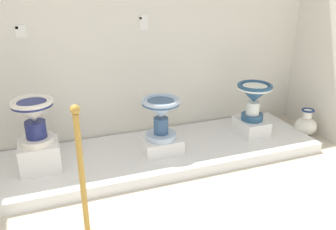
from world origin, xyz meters
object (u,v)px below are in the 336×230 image
at_px(antique_toilet_rightmost, 254,95).
at_px(antique_toilet_broad_patterned, 161,112).
at_px(info_placard_second, 143,22).
at_px(info_placard_first, 21,31).
at_px(stanchion_post_near_left, 85,205).
at_px(plinth_block_squat_floral, 40,156).
at_px(plinth_block_rightmost, 251,126).
at_px(decorative_vase_spare, 306,125).
at_px(antique_toilet_squat_floral, 34,115).
at_px(plinth_block_broad_patterned, 161,145).

bearing_deg(antique_toilet_rightmost, antique_toilet_broad_patterned, -175.74).
xyz_separation_m(antique_toilet_broad_patterned, info_placard_second, (0.02, 0.58, 0.78)).
distance_m(info_placard_first, stanchion_post_near_left, 1.84).
height_order(plinth_block_squat_floral, plinth_block_rightmost, plinth_block_squat_floral).
bearing_deg(antique_toilet_rightmost, plinth_block_rightmost, 0.00).
xyz_separation_m(antique_toilet_broad_patterned, stanchion_post_near_left, (-0.88, -0.96, -0.21)).
xyz_separation_m(antique_toilet_rightmost, decorative_vase_spare, (0.67, -0.11, -0.41)).
xyz_separation_m(info_placard_second, decorative_vase_spare, (1.77, -0.60, -1.17)).
relative_size(antique_toilet_squat_floral, plinth_block_broad_patterned, 1.08).
relative_size(info_placard_second, decorative_vase_spare, 0.44).
distance_m(plinth_block_broad_patterned, antique_toilet_broad_patterned, 0.36).
relative_size(plinth_block_rightmost, decorative_vase_spare, 1.09).
bearing_deg(plinth_block_squat_floral, plinth_block_rightmost, 0.39).
distance_m(info_placard_second, stanchion_post_near_left, 2.04).
height_order(plinth_block_squat_floral, stanchion_post_near_left, stanchion_post_near_left).
height_order(info_placard_second, decorative_vase_spare, info_placard_second).
relative_size(plinth_block_squat_floral, stanchion_post_near_left, 0.34).
bearing_deg(plinth_block_broad_patterned, info_placard_first, 153.80).
distance_m(plinth_block_squat_floral, info_placard_second, 1.67).
bearing_deg(antique_toilet_broad_patterned, plinth_block_squat_floral, 176.66).
bearing_deg(plinth_block_broad_patterned, stanchion_post_near_left, -132.58).
xyz_separation_m(plinth_block_rightmost, info_placard_first, (-2.28, 0.49, 1.10)).
height_order(plinth_block_squat_floral, decorative_vase_spare, plinth_block_squat_floral).
bearing_deg(decorative_vase_spare, plinth_block_squat_floral, 178.13).
height_order(plinth_block_squat_floral, info_placard_first, info_placard_first).
distance_m(plinth_block_broad_patterned, stanchion_post_near_left, 1.31).
bearing_deg(stanchion_post_near_left, antique_toilet_squat_floral, 104.77).
height_order(plinth_block_broad_patterned, stanchion_post_near_left, stanchion_post_near_left).
distance_m(antique_toilet_broad_patterned, antique_toilet_rightmost, 1.11).
xyz_separation_m(antique_toilet_broad_patterned, info_placard_first, (-1.17, 0.58, 0.75)).
distance_m(antique_toilet_squat_floral, decorative_vase_spare, 2.98).
xyz_separation_m(antique_toilet_rightmost, stanchion_post_near_left, (-1.99, -1.04, -0.23)).
relative_size(antique_toilet_squat_floral, antique_toilet_rightmost, 1.00).
xyz_separation_m(plinth_block_broad_patterned, antique_toilet_broad_patterned, (0.00, 0.00, 0.36)).
bearing_deg(decorative_vase_spare, antique_toilet_squat_floral, 178.13).
bearing_deg(info_placard_second, antique_toilet_broad_patterned, -91.64).
height_order(antique_toilet_rightmost, info_placard_first, info_placard_first).
bearing_deg(plinth_block_rightmost, info_placard_second, 155.66).
distance_m(info_placard_first, info_placard_second, 1.19).
bearing_deg(plinth_block_squat_floral, antique_toilet_broad_patterned, -3.34).
xyz_separation_m(plinth_block_squat_floral, antique_toilet_rightmost, (2.26, 0.02, 0.32)).
height_order(antique_toilet_squat_floral, plinth_block_broad_patterned, antique_toilet_squat_floral).
relative_size(plinth_block_squat_floral, antique_toilet_rightmost, 0.85).
xyz_separation_m(info_placard_second, stanchion_post_near_left, (-0.90, -1.54, -0.99)).
relative_size(antique_toilet_squat_floral, info_placard_first, 3.53).
bearing_deg(antique_toilet_squat_floral, plinth_block_broad_patterned, -3.34).
distance_m(antique_toilet_rightmost, info_placard_first, 2.44).
xyz_separation_m(plinth_block_squat_floral, info_placard_first, (-0.02, 0.51, 1.05)).
distance_m(plinth_block_squat_floral, decorative_vase_spare, 2.94).
relative_size(plinth_block_squat_floral, antique_toilet_squat_floral, 0.86).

